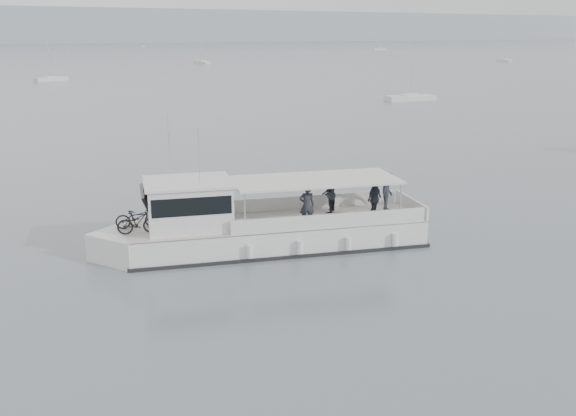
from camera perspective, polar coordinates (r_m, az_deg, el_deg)
ground at (r=23.89m, az=-11.26°, el=-6.25°), size 1400.00×1400.00×0.00m
tour_boat at (r=26.43m, az=-3.49°, el=-1.66°), size 13.79×6.47×5.80m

